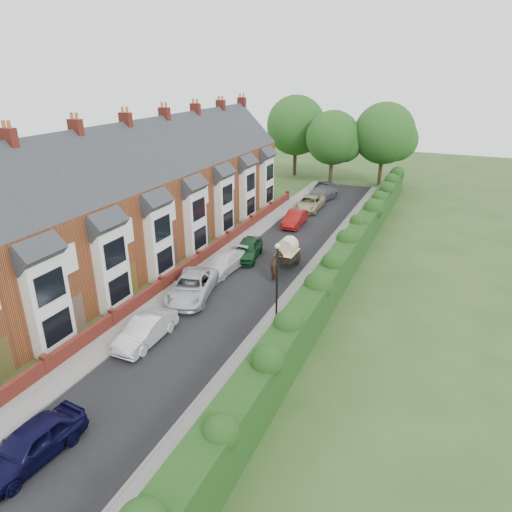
# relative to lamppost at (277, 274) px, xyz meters

# --- Properties ---
(ground) EXTENTS (140.00, 140.00, 0.00)m
(ground) POSITION_rel_lamppost_xyz_m (-3.40, -4.00, -3.30)
(ground) COLOR #2D4C1E
(ground) RESTS_ON ground
(road) EXTENTS (6.00, 58.00, 0.02)m
(road) POSITION_rel_lamppost_xyz_m (-3.90, 7.00, -3.29)
(road) COLOR black
(road) RESTS_ON ground
(pavement_hedge_side) EXTENTS (2.20, 58.00, 0.12)m
(pavement_hedge_side) POSITION_rel_lamppost_xyz_m (0.20, 7.00, -3.24)
(pavement_hedge_side) COLOR gray
(pavement_hedge_side) RESTS_ON ground
(pavement_house_side) EXTENTS (1.70, 58.00, 0.12)m
(pavement_house_side) POSITION_rel_lamppost_xyz_m (-7.75, 7.00, -3.24)
(pavement_house_side) COLOR gray
(pavement_house_side) RESTS_ON ground
(kerb_hedge_side) EXTENTS (0.18, 58.00, 0.13)m
(kerb_hedge_side) POSITION_rel_lamppost_xyz_m (-0.85, 7.00, -3.23)
(kerb_hedge_side) COLOR gray
(kerb_hedge_side) RESTS_ON ground
(kerb_house_side) EXTENTS (0.18, 58.00, 0.13)m
(kerb_house_side) POSITION_rel_lamppost_xyz_m (-6.95, 7.00, -3.23)
(kerb_house_side) COLOR gray
(kerb_house_side) RESTS_ON ground
(hedge) EXTENTS (2.10, 58.00, 2.85)m
(hedge) POSITION_rel_lamppost_xyz_m (2.00, 7.00, -1.70)
(hedge) COLOR #193A12
(hedge) RESTS_ON ground
(terrace_row) EXTENTS (9.05, 40.50, 11.50)m
(terrace_row) POSITION_rel_lamppost_xyz_m (-14.27, 5.98, 1.18)
(terrace_row) COLOR #9C4E27
(terrace_row) RESTS_ON ground
(garden_wall_row) EXTENTS (0.35, 40.35, 1.10)m
(garden_wall_row) POSITION_rel_lamppost_xyz_m (-8.75, 6.00, -2.84)
(garden_wall_row) COLOR maroon
(garden_wall_row) RESTS_ON ground
(lamppost) EXTENTS (0.32, 0.32, 5.16)m
(lamppost) POSITION_rel_lamppost_xyz_m (0.00, 0.00, 0.00)
(lamppost) COLOR black
(lamppost) RESTS_ON ground
(tree_far_left) EXTENTS (7.14, 6.80, 9.29)m
(tree_far_left) POSITION_rel_lamppost_xyz_m (-6.05, 36.08, 2.41)
(tree_far_left) COLOR #332316
(tree_far_left) RESTS_ON ground
(tree_far_right) EXTENTS (7.98, 7.60, 10.31)m
(tree_far_right) POSITION_rel_lamppost_xyz_m (-0.01, 38.08, 3.02)
(tree_far_right) COLOR #332316
(tree_far_right) RESTS_ON ground
(tree_far_back) EXTENTS (8.40, 8.00, 10.82)m
(tree_far_back) POSITION_rel_lamppost_xyz_m (-11.99, 39.08, 3.32)
(tree_far_back) COLOR #332316
(tree_far_back) RESTS_ON ground
(car_navy) EXTENTS (2.17, 4.56, 1.50)m
(car_navy) POSITION_rel_lamppost_xyz_m (-5.00, -13.19, -2.55)
(car_navy) COLOR black
(car_navy) RESTS_ON ground
(car_silver_a) EXTENTS (1.56, 4.39, 1.44)m
(car_silver_a) POSITION_rel_lamppost_xyz_m (-5.95, -4.60, -2.58)
(car_silver_a) COLOR silver
(car_silver_a) RESTS_ON ground
(car_silver_b) EXTENTS (3.78, 5.95, 1.53)m
(car_silver_b) POSITION_rel_lamppost_xyz_m (-6.39, 1.00, -2.53)
(car_silver_b) COLOR silver
(car_silver_b) RESTS_ON ground
(car_white) EXTENTS (2.27, 4.91, 1.39)m
(car_white) POSITION_rel_lamppost_xyz_m (-6.40, 5.61, -2.60)
(car_white) COLOR silver
(car_white) RESTS_ON ground
(car_green) EXTENTS (2.65, 4.77, 1.54)m
(car_green) POSITION_rel_lamppost_xyz_m (-5.79, 8.60, -2.53)
(car_green) COLOR #113A1C
(car_green) RESTS_ON ground
(car_red) EXTENTS (1.66, 4.38, 1.42)m
(car_red) POSITION_rel_lamppost_xyz_m (-5.00, 17.80, -2.58)
(car_red) COLOR maroon
(car_red) RESTS_ON ground
(car_beige) EXTENTS (2.49, 5.24, 1.45)m
(car_beige) POSITION_rel_lamppost_xyz_m (-5.31, 23.40, -2.57)
(car_beige) COLOR tan
(car_beige) RESTS_ON ground
(car_grey) EXTENTS (3.23, 5.69, 1.55)m
(car_grey) POSITION_rel_lamppost_xyz_m (-5.20, 27.56, -2.52)
(car_grey) COLOR slate
(car_grey) RESTS_ON ground
(car_black) EXTENTS (1.73, 3.84, 1.28)m
(car_black) POSITION_rel_lamppost_xyz_m (-6.29, 31.34, -2.66)
(car_black) COLOR black
(car_black) RESTS_ON ground
(horse) EXTENTS (1.61, 2.26, 1.74)m
(horse) POSITION_rel_lamppost_xyz_m (-2.37, 6.21, -2.43)
(horse) COLOR #4B2E1B
(horse) RESTS_ON ground
(horse_cart) EXTENTS (1.43, 3.17, 2.28)m
(horse_cart) POSITION_rel_lamppost_xyz_m (-2.37, 8.43, -1.99)
(horse_cart) COLOR black
(horse_cart) RESTS_ON ground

